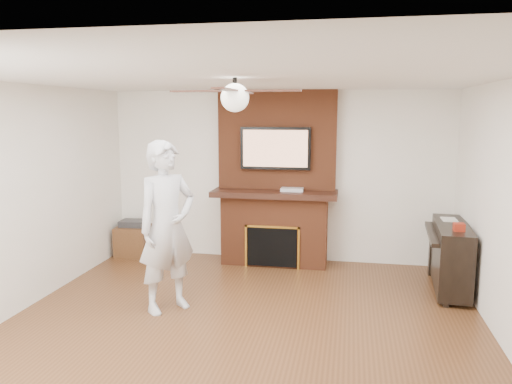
% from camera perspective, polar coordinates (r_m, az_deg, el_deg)
% --- Properties ---
extents(room_shell, '(5.36, 5.86, 2.86)m').
position_cam_1_polar(room_shell, '(4.72, -2.34, -2.38)').
color(room_shell, '#512F18').
rests_on(room_shell, ground).
extents(fireplace, '(1.78, 0.64, 2.50)m').
position_cam_1_polar(fireplace, '(7.23, 2.25, -0.39)').
color(fireplace, brown).
rests_on(fireplace, ground).
extents(tv, '(1.00, 0.08, 0.60)m').
position_cam_1_polar(tv, '(7.10, 2.23, 5.01)').
color(tv, black).
rests_on(tv, fireplace).
extents(ceiling_fan, '(1.21, 1.21, 0.31)m').
position_cam_1_polar(ceiling_fan, '(4.62, -2.43, 10.86)').
color(ceiling_fan, black).
rests_on(ceiling_fan, room_shell).
extents(person, '(0.80, 0.83, 1.89)m').
position_cam_1_polar(person, '(5.56, -10.12, -3.94)').
color(person, silver).
rests_on(person, ground).
extents(side_table, '(0.50, 0.50, 0.55)m').
position_cam_1_polar(side_table, '(7.94, -13.82, -5.25)').
color(side_table, '#4E2D16').
rests_on(side_table, ground).
extents(piano, '(0.56, 1.30, 0.93)m').
position_cam_1_polar(piano, '(6.63, 21.33, -6.74)').
color(piano, black).
rests_on(piano, ground).
extents(cable_box, '(0.32, 0.19, 0.05)m').
position_cam_1_polar(cable_box, '(7.08, 4.15, 0.28)').
color(cable_box, silver).
rests_on(cable_box, fireplace).
extents(candle_orange, '(0.08, 0.08, 0.13)m').
position_cam_1_polar(candle_orange, '(7.26, 0.92, -7.91)').
color(candle_orange, red).
rests_on(candle_orange, ground).
extents(candle_green, '(0.06, 0.06, 0.08)m').
position_cam_1_polar(candle_green, '(7.25, 1.23, -8.10)').
color(candle_green, '#326E2C').
rests_on(candle_green, ground).
extents(candle_cream, '(0.07, 0.07, 0.12)m').
position_cam_1_polar(candle_cream, '(7.19, 2.30, -8.11)').
color(candle_cream, '#EFE6BE').
rests_on(candle_cream, ground).
extents(candle_blue, '(0.06, 0.06, 0.09)m').
position_cam_1_polar(candle_blue, '(7.25, 3.43, -8.09)').
color(candle_blue, '#2C5884').
rests_on(candle_blue, ground).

